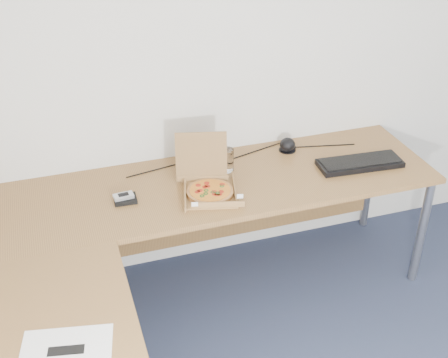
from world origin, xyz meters
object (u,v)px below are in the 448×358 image
object	(u,v)px
keyboard	(360,163)
wallet	(125,199)
pizza_box	(209,188)
desk	(168,246)
drinking_glass	(227,160)

from	to	relation	value
keyboard	wallet	world-z (taller)	keyboard
pizza_box	desk	bearing A→B (deg)	-117.59
pizza_box	keyboard	bearing A→B (deg)	15.47
pizza_box	wallet	xyz separation A→B (m)	(-0.43, 0.06, -0.02)
drinking_glass	wallet	size ratio (longest dim) A/B	1.14
desk	drinking_glass	bearing A→B (deg)	48.90
keyboard	drinking_glass	bearing A→B (deg)	169.94
drinking_glass	keyboard	bearing A→B (deg)	-13.99
desk	keyboard	xyz separation A→B (m)	(1.19, 0.35, 0.04)
keyboard	wallet	xyz separation A→B (m)	(-1.32, 0.05, -0.01)
wallet	pizza_box	bearing A→B (deg)	-5.17
drinking_glass	keyboard	distance (m)	0.75
desk	pizza_box	size ratio (longest dim) A/B	7.85
pizza_box	keyboard	xyz separation A→B (m)	(0.89, 0.02, -0.02)
drinking_glass	keyboard	size ratio (longest dim) A/B	0.28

